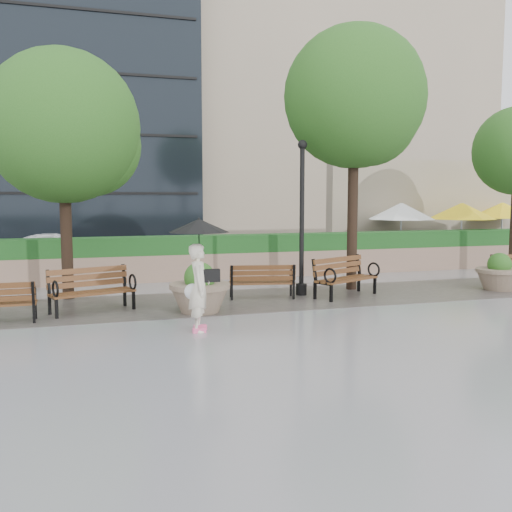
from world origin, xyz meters
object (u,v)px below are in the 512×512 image
object	(u,v)px
lamppost	(302,228)
pedestrian	(199,263)
bench_1	(92,299)
planter_right	(499,276)
bench_2	(262,288)
bench_3	(345,285)
car_right	(58,253)
planter_left	(200,293)

from	to	relation	value
lamppost	pedestrian	distance (m)	4.55
bench_1	planter_right	distance (m)	10.66
bench_2	bench_3	xyz separation A→B (m)	(2.12, -0.38, 0.04)
lamppost	car_right	distance (m)	9.42
bench_1	planter_left	xyz separation A→B (m)	(2.26, -0.72, 0.15)
bench_2	pedestrian	world-z (taller)	pedestrian
bench_1	bench_3	xyz separation A→B (m)	(6.21, 0.14, 0.01)
planter_right	pedestrian	size ratio (longest dim) A/B	0.58
bench_1	planter_left	distance (m)	2.38
planter_left	planter_right	xyz separation A→B (m)	(8.40, 0.56, -0.04)
planter_left	lamppost	size ratio (longest dim) A/B	0.34
bench_3	car_right	distance (m)	10.42
planter_right	car_right	bearing A→B (deg)	146.00
bench_1	lamppost	bearing A→B (deg)	-11.17
bench_1	planter_right	bearing A→B (deg)	-19.48
bench_2	planter_left	size ratio (longest dim) A/B	1.28
bench_1	pedestrian	xyz separation A→B (m)	(1.91, -2.41, 1.00)
bench_2	planter_right	bearing A→B (deg)	-174.39
bench_3	car_right	xyz separation A→B (m)	(-7.19, 7.55, 0.33)
car_right	lamppost	bearing A→B (deg)	-134.36
pedestrian	planter_left	bearing A→B (deg)	3.50
planter_left	bench_1	bearing A→B (deg)	162.33
bench_1	car_right	xyz separation A→B (m)	(-0.98, 7.68, 0.34)
bench_3	planter_left	world-z (taller)	planter_left
planter_right	lamppost	xyz separation A→B (m)	(-5.44, 0.84, 1.34)
bench_1	bench_2	size ratio (longest dim) A/B	1.13
planter_left	lamppost	xyz separation A→B (m)	(2.95, 1.40, 1.31)
bench_2	bench_3	distance (m)	2.15
bench_1	planter_left	world-z (taller)	planter_left
bench_1	lamppost	distance (m)	5.46
bench_3	planter_left	bearing A→B (deg)	166.82
bench_2	lamppost	size ratio (longest dim) A/B	0.43
planter_left	pedestrian	bearing A→B (deg)	-101.71
pedestrian	car_right	bearing A→B (deg)	31.17
pedestrian	bench_1	bearing A→B (deg)	53.61
bench_3	pedestrian	distance (m)	5.10
planter_right	bench_1	bearing A→B (deg)	179.11
bench_2	planter_left	distance (m)	2.22
bench_3	pedestrian	bearing A→B (deg)	-174.76
planter_left	car_right	size ratio (longest dim) A/B	0.35
bench_1	pedestrian	world-z (taller)	pedestrian
bench_2	planter_left	xyz separation A→B (m)	(-1.83, -1.24, 0.18)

